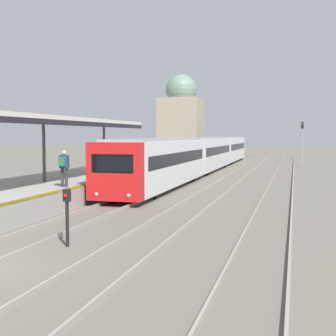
{
  "coord_description": "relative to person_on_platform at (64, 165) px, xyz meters",
  "views": [
    {
      "loc": [
        7.82,
        -9.09,
        3.23
      ],
      "look_at": [
        1.76,
        13.22,
        1.6
      ],
      "focal_mm": 50.0,
      "sensor_mm": 36.0,
      "label": 1
    }
  ],
  "objects": [
    {
      "name": "platform_canopy",
      "position": [
        -2.15,
        2.07,
        2.13
      ],
      "size": [
        4.0,
        19.28,
        3.24
      ],
      "color": "beige",
      "rests_on": "station_platform"
    },
    {
      "name": "train_near",
      "position": [
        2.25,
        22.35,
        -0.18
      ],
      "size": [
        2.57,
        44.18,
        3.03
      ],
      "color": "red",
      "rests_on": "ground_plane"
    },
    {
      "name": "person_on_platform",
      "position": [
        0.0,
        0.0,
        0.0
      ],
      "size": [
        0.4,
        0.4,
        1.66
      ],
      "color": "#2D2D33",
      "rests_on": "station_platform"
    },
    {
      "name": "signal_mast_far",
      "position": [
        10.8,
        33.29,
        1.08
      ],
      "size": [
        0.28,
        0.29,
        4.65
      ],
      "color": "gray",
      "rests_on": "ground_plane"
    },
    {
      "name": "signal_post_near",
      "position": [
        3.75,
        -6.96,
        -0.82
      ],
      "size": [
        0.2,
        0.21,
        1.68
      ],
      "color": "black",
      "rests_on": "ground_plane"
    },
    {
      "name": "distant_domed_building",
      "position": [
        -5.08,
        43.55,
        3.49
      ],
      "size": [
        5.49,
        5.49,
        11.53
      ],
      "color": "gray",
      "rests_on": "ground_plane"
    },
    {
      "name": "track_right_line",
      "position": [
        9.27,
        -9.99,
        -1.79
      ],
      "size": [
        1.51,
        120.0,
        0.15
      ],
      "color": "gray",
      "rests_on": "ground_plane"
    },
    {
      "name": "track_middle_line",
      "position": [
        5.76,
        -9.99,
        -1.79
      ],
      "size": [
        1.51,
        120.0,
        0.15
      ],
      "color": "gray",
      "rests_on": "ground_plane"
    }
  ]
}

